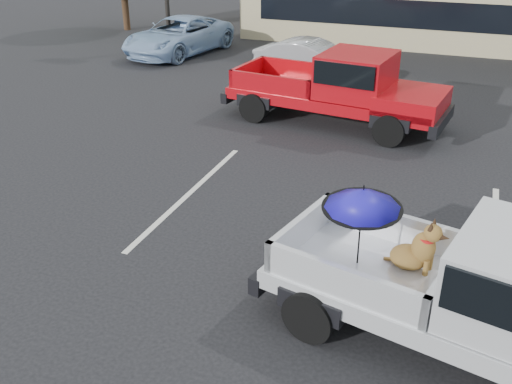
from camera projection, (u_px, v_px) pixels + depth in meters
The scene contains 7 objects.
ground at pixel (299, 274), 9.31m from camera, with size 90.00×90.00×0.00m, color black.
stripe_left at pixel (190, 193), 11.93m from camera, with size 0.12×5.00×0.01m, color silver.
stripe_right at pixel (495, 247), 10.02m from camera, with size 0.12×5.00×0.01m, color silver.
silver_pickup at pixel (500, 294), 7.08m from camera, with size 5.98×3.19×2.06m.
red_pickup at pixel (349, 86), 15.23m from camera, with size 6.25×2.83×1.99m.
silver_sedan at pixel (313, 61), 19.52m from camera, with size 1.41×4.05×1.33m, color #9FA2A6.
blue_suv at pixel (179, 36), 23.04m from camera, with size 2.39×5.18×1.44m, color #8FB0D6.
Camera 1 is at (2.10, -7.47, 5.35)m, focal length 40.00 mm.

